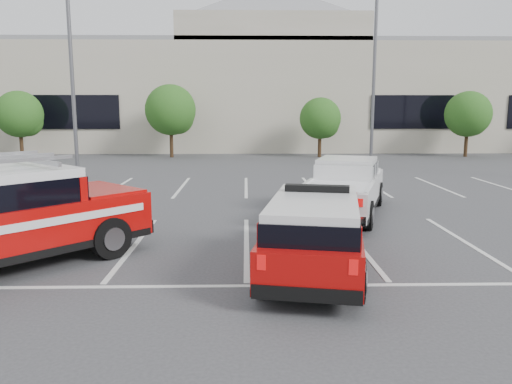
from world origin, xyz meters
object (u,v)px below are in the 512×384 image
at_px(convention_building, 248,91).
at_px(tree_mid_right, 321,120).
at_px(light_pole_left, 71,66).
at_px(tree_left, 21,116).
at_px(white_pickup, 345,193).
at_px(tree_right, 469,116).
at_px(light_pole_mid, 374,73).
at_px(fire_chief_suv, 315,238).
at_px(tree_mid_left, 172,112).

height_order(convention_building, tree_mid_right, convention_building).
bearing_deg(light_pole_left, convention_building, 67.61).
distance_m(tree_left, tree_mid_right, 20.00).
relative_size(tree_left, white_pickup, 0.75).
relative_size(tree_left, tree_mid_right, 1.11).
xyz_separation_m(tree_left, tree_right, (30.00, 0.00, 0.00)).
xyz_separation_m(light_pole_mid, fire_chief_suv, (-5.63, -18.04, -4.49)).
bearing_deg(tree_right, tree_mid_left, 180.00).
bearing_deg(tree_right, white_pickup, -122.96).
relative_size(tree_mid_left, light_pole_left, 0.47).
height_order(convention_building, white_pickup, convention_building).
distance_m(light_pole_left, fire_chief_suv, 17.46).
bearing_deg(tree_left, tree_right, 0.00).
height_order(tree_left, fire_chief_suv, tree_left).
xyz_separation_m(convention_building, white_pickup, (2.87, -28.39, -4.04)).
xyz_separation_m(tree_right, fire_chief_suv, (-13.72, -24.08, -2.07)).
height_order(tree_right, white_pickup, tree_right).
bearing_deg(fire_chief_suv, light_pole_left, 134.82).
xyz_separation_m(tree_left, fire_chief_suv, (16.28, -24.08, -2.07)).
bearing_deg(white_pickup, light_pole_mid, 91.48).
bearing_deg(light_pole_left, fire_chief_suv, -56.28).
bearing_deg(tree_mid_left, convention_building, 62.60).
distance_m(convention_building, fire_chief_suv, 34.16).
bearing_deg(tree_mid_left, tree_left, -180.00).
distance_m(tree_mid_left, fire_chief_suv, 25.00).
relative_size(light_pole_left, light_pole_mid, 1.00).
height_order(tree_left, tree_mid_left, tree_mid_left).
distance_m(convention_building, light_pole_left, 21.49).
bearing_deg(convention_building, white_pickup, -84.23).
distance_m(convention_building, white_pickup, 28.82).
relative_size(tree_mid_left, fire_chief_suv, 0.95).
height_order(tree_mid_right, fire_chief_suv, tree_mid_right).
relative_size(tree_right, light_pole_mid, 0.43).
xyz_separation_m(light_pole_left, light_pole_mid, (15.00, 4.00, 0.00)).
bearing_deg(tree_mid_right, white_pickup, -96.27).
bearing_deg(light_pole_left, tree_right, 23.51).
relative_size(convention_building, white_pickup, 10.16).
xyz_separation_m(tree_left, light_pole_mid, (21.91, -6.05, 2.41)).
relative_size(tree_mid_right, light_pole_mid, 0.39).
bearing_deg(light_pole_left, tree_mid_left, 72.90).
height_order(tree_left, tree_right, same).
bearing_deg(convention_building, tree_right, -33.37).
xyz_separation_m(tree_right, white_pickup, (-12.04, -18.57, -2.09)).
bearing_deg(white_pickup, light_pole_left, 161.33).
distance_m(tree_left, white_pickup, 25.92).
xyz_separation_m(tree_mid_right, tree_right, (10.00, 0.00, 0.27)).
height_order(tree_mid_left, tree_mid_right, tree_mid_left).
distance_m(tree_mid_right, light_pole_left, 16.72).
height_order(convention_building, tree_right, convention_building).
distance_m(light_pole_mid, fire_chief_suv, 19.42).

